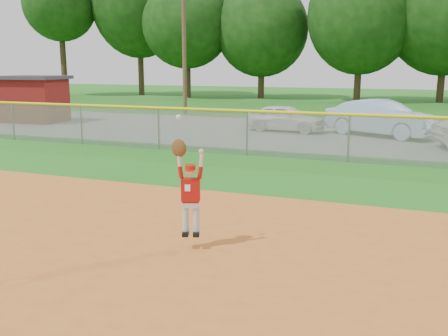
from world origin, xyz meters
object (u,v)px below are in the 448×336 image
Objects in this scene: car_blue at (381,118)px; utility_shed at (34,99)px; car_white_a at (285,118)px; ballplayer at (189,188)px.

utility_shed is at bearing 117.65° from car_blue.
car_blue is (4.15, -0.04, 0.15)m from car_white_a.
car_blue is 15.04m from ballplayer.
car_blue is 2.33× the size of ballplayer.
car_blue is at bearing 3.14° from utility_shed.
utility_shed is 1.74× the size of ballplayer.
car_white_a is at bearing 4.29° from utility_shed.
car_blue is 17.47m from utility_shed.
utility_shed is (-17.43, -0.96, 0.45)m from car_blue.
car_white_a is 4.16m from car_blue.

